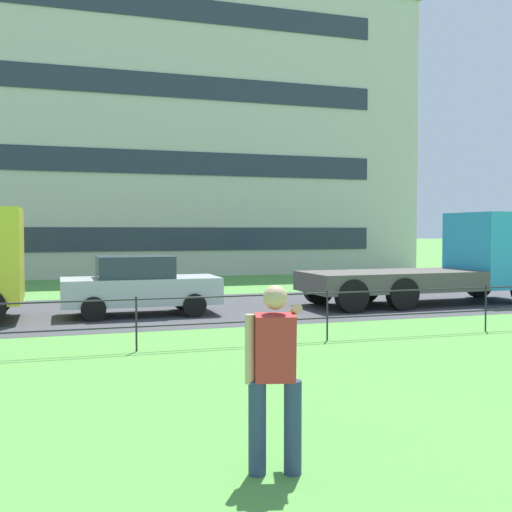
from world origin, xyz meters
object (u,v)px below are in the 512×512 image
(apartment_building_background, at_px, (45,131))
(car_silver_center, at_px, (139,285))
(person_thrower, at_px, (275,372))
(flatbed_truck_far_right, at_px, (453,263))

(apartment_building_background, bearing_deg, car_silver_center, -82.13)
(person_thrower, distance_m, flatbed_truck_far_right, 14.55)
(car_silver_center, relative_size, flatbed_truck_far_right, 0.55)
(person_thrower, xyz_separation_m, flatbed_truck_far_right, (9.63, 10.90, 0.30))
(car_silver_center, bearing_deg, apartment_building_background, 97.87)
(flatbed_truck_far_right, relative_size, apartment_building_background, 0.19)
(person_thrower, distance_m, car_silver_center, 11.04)
(person_thrower, bearing_deg, flatbed_truck_far_right, 48.56)
(car_silver_center, height_order, apartment_building_background, apartment_building_background)
(person_thrower, xyz_separation_m, apartment_building_background, (-2.31, 29.19, 6.47))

